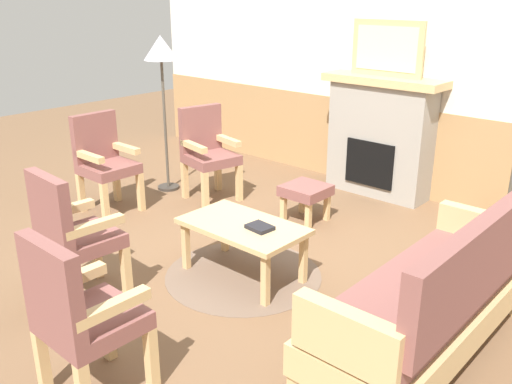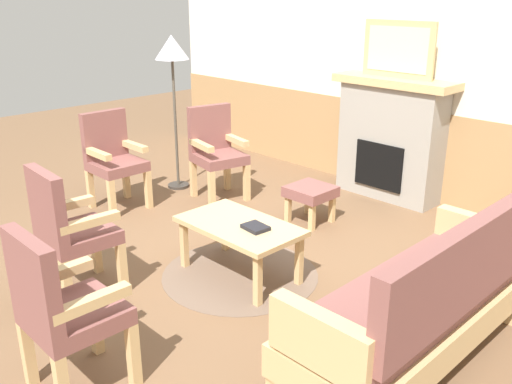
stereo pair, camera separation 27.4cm
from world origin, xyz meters
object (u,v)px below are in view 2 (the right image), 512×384
at_px(fireplace, 391,138).
at_px(armchair_front_left, 68,227).
at_px(framed_picture, 398,49).
at_px(floor_lamp_by_chairs, 172,57).
at_px(armchair_by_window_left, 216,148).
at_px(footstool, 311,194).
at_px(couch, 419,303).
at_px(coffee_table, 240,230).
at_px(armchair_near_fireplace, 113,156).
at_px(book_on_table, 255,227).
at_px(armchair_front_center, 61,306).

relative_size(fireplace, armchair_front_left, 1.33).
bearing_deg(framed_picture, armchair_front_left, -97.35).
bearing_deg(floor_lamp_by_chairs, armchair_by_window_left, 11.53).
height_order(fireplace, footstool, fireplace).
height_order(footstool, armchair_by_window_left, armchair_by_window_left).
xyz_separation_m(couch, armchair_by_window_left, (-3.01, 1.03, 0.14)).
height_order(fireplace, coffee_table, fireplace).
bearing_deg(footstool, armchair_by_window_left, -171.34).
bearing_deg(footstool, floor_lamp_by_chairs, -170.42).
distance_m(framed_picture, armchair_by_window_left, 2.11).
xyz_separation_m(fireplace, armchair_by_window_left, (-1.29, -1.33, -0.11)).
height_order(armchair_near_fireplace, armchair_front_left, same).
distance_m(fireplace, book_on_table, 2.39).
bearing_deg(floor_lamp_by_chairs, armchair_near_fireplace, -88.15).
relative_size(book_on_table, footstool, 0.47).
bearing_deg(couch, armchair_by_window_left, 161.11).
xyz_separation_m(couch, armchair_front_center, (-1.21, -1.60, 0.14)).
bearing_deg(fireplace, armchair_front_center, -82.57).
bearing_deg(armchair_by_window_left, armchair_near_fireplace, -119.07).
relative_size(couch, armchair_by_window_left, 1.84).
distance_m(framed_picture, armchair_near_fireplace, 3.07).
distance_m(armchair_by_window_left, floor_lamp_by_chairs, 1.07).
xyz_separation_m(framed_picture, armchair_by_window_left, (-1.29, -1.33, -1.02)).
bearing_deg(armchair_front_center, armchair_by_window_left, 124.42).
bearing_deg(book_on_table, armchair_by_window_left, 148.03).
distance_m(armchair_near_fireplace, armchair_front_center, 2.88).
bearing_deg(footstool, coffee_table, -75.61).
relative_size(armchair_front_center, floor_lamp_by_chairs, 0.58).
distance_m(framed_picture, footstool, 1.72).
xyz_separation_m(couch, floor_lamp_by_chairs, (-3.56, 0.92, 1.05)).
xyz_separation_m(armchair_by_window_left, armchair_front_left, (0.84, -2.10, 0.00)).
relative_size(fireplace, book_on_table, 6.94).
distance_m(couch, book_on_table, 1.37).
xyz_separation_m(footstool, armchair_front_left, (-0.33, -2.28, 0.25)).
bearing_deg(armchair_near_fireplace, couch, -1.66).
height_order(framed_picture, coffee_table, framed_picture).
distance_m(book_on_table, floor_lamp_by_chairs, 2.57).
height_order(couch, floor_lamp_by_chairs, floor_lamp_by_chairs).
bearing_deg(book_on_table, footstool, 111.51).
relative_size(footstool, armchair_by_window_left, 0.41).
bearing_deg(framed_picture, couch, -53.82).
height_order(footstool, armchair_near_fireplace, armchair_near_fireplace).
relative_size(coffee_table, armchair_by_window_left, 0.98).
xyz_separation_m(framed_picture, couch, (1.73, -2.36, -1.16)).
xyz_separation_m(fireplace, coffee_table, (0.20, -2.37, -0.27)).
xyz_separation_m(fireplace, couch, (1.73, -2.36, -0.26)).
bearing_deg(book_on_table, fireplace, 98.69).
bearing_deg(framed_picture, floor_lamp_by_chairs, -141.74).
bearing_deg(armchair_near_fireplace, armchair_front_center, -36.28).
distance_m(footstool, armchair_front_center, 2.89).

